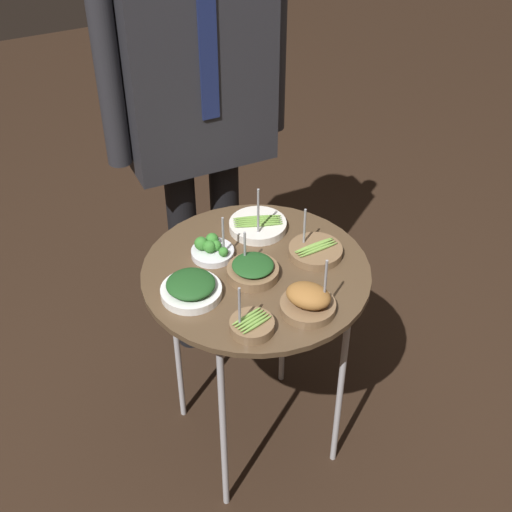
{
  "coord_description": "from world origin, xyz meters",
  "views": [
    {
      "loc": [
        -0.66,
        -1.41,
        2.05
      ],
      "look_at": [
        0.0,
        0.0,
        0.8
      ],
      "focal_mm": 50.0,
      "sensor_mm": 36.0,
      "label": 1
    }
  ],
  "objects_px": {
    "bowl_spinach_back_left": "(191,288)",
    "bowl_asparagus_front_right": "(252,325)",
    "serving_cart": "(256,285)",
    "bowl_roast_mid_right": "(308,301)",
    "bowl_asparagus_front_center": "(258,225)",
    "bowl_spinach_near_rim": "(253,270)",
    "waiter_figure": "(197,93)",
    "bowl_asparagus_front_left": "(315,251)",
    "bowl_broccoli_far_rim": "(212,249)"
  },
  "relations": [
    {
      "from": "bowl_asparagus_front_center",
      "to": "bowl_asparagus_front_left",
      "type": "xyz_separation_m",
      "value": [
        0.1,
        -0.18,
        -0.0
      ]
    },
    {
      "from": "bowl_asparagus_front_left",
      "to": "bowl_roast_mid_right",
      "type": "bearing_deg",
      "value": -123.47
    },
    {
      "from": "bowl_asparagus_front_center",
      "to": "bowl_spinach_near_rim",
      "type": "relative_size",
      "value": 1.21
    },
    {
      "from": "bowl_spinach_back_left",
      "to": "bowl_asparagus_front_left",
      "type": "xyz_separation_m",
      "value": [
        0.39,
        0.01,
        -0.01
      ]
    },
    {
      "from": "bowl_spinach_near_rim",
      "to": "bowl_asparagus_front_right",
      "type": "relative_size",
      "value": 0.97
    },
    {
      "from": "waiter_figure",
      "to": "bowl_roast_mid_right",
      "type": "bearing_deg",
      "value": -89.34
    },
    {
      "from": "bowl_spinach_near_rim",
      "to": "waiter_figure",
      "type": "xyz_separation_m",
      "value": [
        0.06,
        0.56,
        0.28
      ]
    },
    {
      "from": "serving_cart",
      "to": "bowl_broccoli_far_rim",
      "type": "distance_m",
      "value": 0.17
    },
    {
      "from": "bowl_spinach_back_left",
      "to": "waiter_figure",
      "type": "relative_size",
      "value": 0.1
    },
    {
      "from": "bowl_spinach_back_left",
      "to": "waiter_figure",
      "type": "bearing_deg",
      "value": 65.91
    },
    {
      "from": "bowl_asparagus_front_center",
      "to": "bowl_roast_mid_right",
      "type": "height_order",
      "value": "bowl_asparagus_front_center"
    },
    {
      "from": "bowl_spinach_back_left",
      "to": "bowl_broccoli_far_rim",
      "type": "height_order",
      "value": "bowl_broccoli_far_rim"
    },
    {
      "from": "bowl_spinach_back_left",
      "to": "bowl_asparagus_front_left",
      "type": "height_order",
      "value": "bowl_asparagus_front_left"
    },
    {
      "from": "bowl_spinach_back_left",
      "to": "bowl_asparagus_front_right",
      "type": "height_order",
      "value": "bowl_asparagus_front_right"
    },
    {
      "from": "serving_cart",
      "to": "bowl_roast_mid_right",
      "type": "relative_size",
      "value": 4.3
    },
    {
      "from": "bowl_asparagus_front_left",
      "to": "waiter_figure",
      "type": "height_order",
      "value": "waiter_figure"
    },
    {
      "from": "serving_cart",
      "to": "waiter_figure",
      "type": "distance_m",
      "value": 0.64
    },
    {
      "from": "bowl_spinach_back_left",
      "to": "waiter_figure",
      "type": "xyz_separation_m",
      "value": [
        0.25,
        0.56,
        0.28
      ]
    },
    {
      "from": "bowl_asparagus_front_right",
      "to": "waiter_figure",
      "type": "height_order",
      "value": "waiter_figure"
    },
    {
      "from": "bowl_broccoli_far_rim",
      "to": "bowl_asparagus_front_left",
      "type": "height_order",
      "value": "bowl_broccoli_far_rim"
    },
    {
      "from": "waiter_figure",
      "to": "serving_cart",
      "type": "bearing_deg",
      "value": -94.8
    },
    {
      "from": "bowl_roast_mid_right",
      "to": "bowl_spinach_near_rim",
      "type": "bearing_deg",
      "value": 111.27
    },
    {
      "from": "serving_cart",
      "to": "bowl_asparagus_front_left",
      "type": "relative_size",
      "value": 4.79
    },
    {
      "from": "bowl_asparagus_front_right",
      "to": "waiter_figure",
      "type": "relative_size",
      "value": 0.09
    },
    {
      "from": "bowl_spinach_near_rim",
      "to": "bowl_broccoli_far_rim",
      "type": "bearing_deg",
      "value": 116.64
    },
    {
      "from": "serving_cart",
      "to": "bowl_asparagus_front_right",
      "type": "height_order",
      "value": "bowl_asparagus_front_right"
    },
    {
      "from": "bowl_spinach_back_left",
      "to": "bowl_asparagus_front_left",
      "type": "bearing_deg",
      "value": 1.93
    },
    {
      "from": "serving_cart",
      "to": "bowl_broccoli_far_rim",
      "type": "relative_size",
      "value": 5.28
    },
    {
      "from": "bowl_asparagus_front_center",
      "to": "bowl_roast_mid_right",
      "type": "relative_size",
      "value": 1.01
    },
    {
      "from": "bowl_spinach_back_left",
      "to": "waiter_figure",
      "type": "distance_m",
      "value": 0.67
    },
    {
      "from": "bowl_broccoli_far_rim",
      "to": "bowl_roast_mid_right",
      "type": "height_order",
      "value": "bowl_roast_mid_right"
    },
    {
      "from": "bowl_asparagus_front_center",
      "to": "bowl_spinach_near_rim",
      "type": "distance_m",
      "value": 0.22
    },
    {
      "from": "bowl_spinach_near_rim",
      "to": "bowl_asparagus_front_left",
      "type": "height_order",
      "value": "bowl_asparagus_front_left"
    },
    {
      "from": "bowl_roast_mid_right",
      "to": "bowl_asparagus_front_right",
      "type": "relative_size",
      "value": 1.16
    },
    {
      "from": "bowl_spinach_near_rim",
      "to": "waiter_figure",
      "type": "bearing_deg",
      "value": 83.36
    },
    {
      "from": "bowl_asparagus_front_left",
      "to": "bowl_asparagus_front_right",
      "type": "height_order",
      "value": "bowl_asparagus_front_right"
    },
    {
      "from": "bowl_roast_mid_right",
      "to": "bowl_broccoli_far_rim",
      "type": "bearing_deg",
      "value": 113.57
    },
    {
      "from": "bowl_broccoli_far_rim",
      "to": "bowl_roast_mid_right",
      "type": "bearing_deg",
      "value": -66.43
    },
    {
      "from": "waiter_figure",
      "to": "bowl_spinach_near_rim",
      "type": "bearing_deg",
      "value": -96.64
    },
    {
      "from": "bowl_spinach_near_rim",
      "to": "bowl_spinach_back_left",
      "type": "distance_m",
      "value": 0.18
    },
    {
      "from": "bowl_asparagus_front_right",
      "to": "bowl_roast_mid_right",
      "type": "bearing_deg",
      "value": 1.68
    },
    {
      "from": "serving_cart",
      "to": "bowl_asparagus_front_center",
      "type": "relative_size",
      "value": 4.25
    },
    {
      "from": "bowl_asparagus_front_right",
      "to": "serving_cart",
      "type": "bearing_deg",
      "value": 62.44
    },
    {
      "from": "serving_cart",
      "to": "bowl_asparagus_front_center",
      "type": "bearing_deg",
      "value": 63.37
    },
    {
      "from": "serving_cart",
      "to": "bowl_asparagus_front_left",
      "type": "distance_m",
      "value": 0.2
    },
    {
      "from": "bowl_spinach_near_rim",
      "to": "waiter_figure",
      "type": "distance_m",
      "value": 0.62
    },
    {
      "from": "serving_cart",
      "to": "bowl_spinach_near_rim",
      "type": "relative_size",
      "value": 5.14
    },
    {
      "from": "bowl_spinach_near_rim",
      "to": "bowl_roast_mid_right",
      "type": "height_order",
      "value": "bowl_roast_mid_right"
    },
    {
      "from": "bowl_spinach_back_left",
      "to": "bowl_asparagus_front_left",
      "type": "distance_m",
      "value": 0.39
    },
    {
      "from": "bowl_roast_mid_right",
      "to": "waiter_figure",
      "type": "distance_m",
      "value": 0.79
    }
  ]
}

